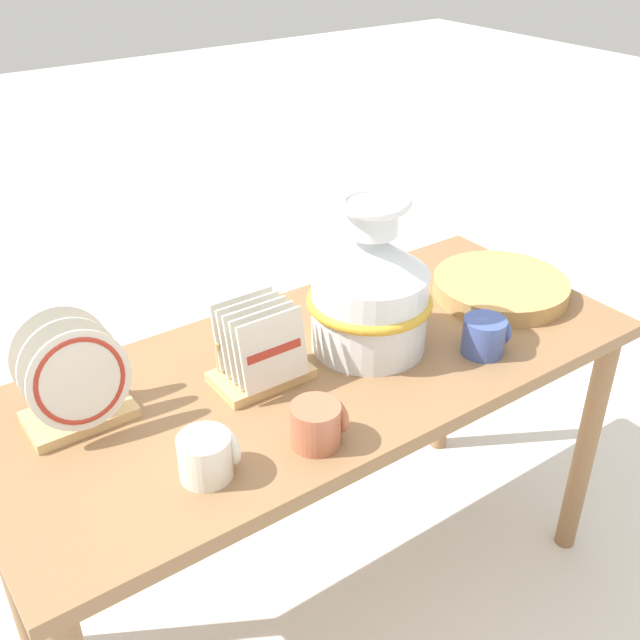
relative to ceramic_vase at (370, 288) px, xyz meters
The scene contains 9 objects.
ground_plane 0.92m from the ceramic_vase, behind, with size 14.00×14.00×0.00m, color silver.
display_table 0.28m from the ceramic_vase, behind, with size 1.48×0.64×0.76m.
ceramic_vase is the anchor object (origin of this frame).
dish_rack_round_plates 0.65m from the ceramic_vase, behind, with size 0.21×0.16×0.22m.
dish_rack_square_plates 0.29m from the ceramic_vase, behind, with size 0.21×0.15×0.18m.
wicker_charger_stack 0.45m from the ceramic_vase, ahead, with size 0.35×0.35×0.04m.
mug_cobalt_glaze 0.28m from the ceramic_vase, 41.31° to the right, with size 0.11×0.10×0.09m.
mug_terracotta_glaze 0.38m from the ceramic_vase, 143.88° to the right, with size 0.11×0.10×0.09m.
mug_cream_glaze 0.55m from the ceramic_vase, 161.03° to the right, with size 0.11×0.10×0.09m.
Camera 1 is at (-0.80, -1.13, 1.69)m, focal length 42.00 mm.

